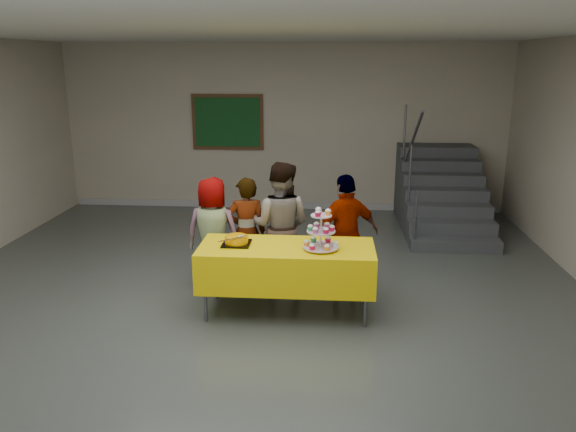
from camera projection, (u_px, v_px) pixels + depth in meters
name	position (u px, v px, depth m)	size (l,w,h in m)	color
room_shell	(239.00, 123.00, 5.21)	(10.00, 10.04, 3.02)	#4C514C
bake_table	(287.00, 265.00, 6.07)	(1.88, 0.78, 0.77)	#595960
cupcake_stand	(321.00, 234.00, 5.86)	(0.38, 0.38, 0.44)	silver
bear_cake	(237.00, 239.00, 6.05)	(0.32, 0.36, 0.12)	black
schoolchild_a	(213.00, 233.00, 6.78)	(0.66, 0.43, 1.36)	slate
schoolchild_b	(246.00, 232.00, 6.82)	(0.49, 0.32, 1.35)	slate
schoolchild_c	(280.00, 225.00, 6.75)	(0.75, 0.59, 1.55)	slate
schoolchild_d	(346.00, 235.00, 6.57)	(0.84, 0.35, 1.44)	#5D5C65
staircase	(439.00, 196.00, 9.41)	(1.30, 2.40, 2.04)	#424447
noticeboard	(228.00, 122.00, 10.18)	(1.30, 0.05, 1.00)	#472B16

